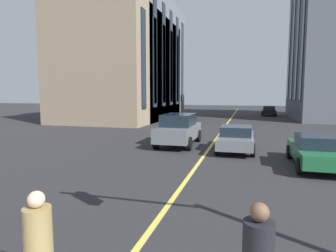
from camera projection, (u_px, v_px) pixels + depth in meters
lane_centre_line at (216, 139)px, 19.54m from camera, size 80.00×0.16×0.01m
car_grey_parked_b at (179, 129)px, 17.33m from camera, size 4.70×2.14×1.88m
car_black_trailing at (269, 111)px, 40.98m from camera, size 3.90×1.89×1.40m
car_green_far at (317, 151)px, 12.09m from camera, size 4.40×1.95×1.37m
car_grey_mid at (236, 138)px, 15.59m from camera, size 4.40×1.95×1.37m
building_left_near at (122, 69)px, 34.46m from camera, size 16.56×10.38×12.06m
building_left_far at (137, 61)px, 37.28m from camera, size 16.12×9.18×14.74m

